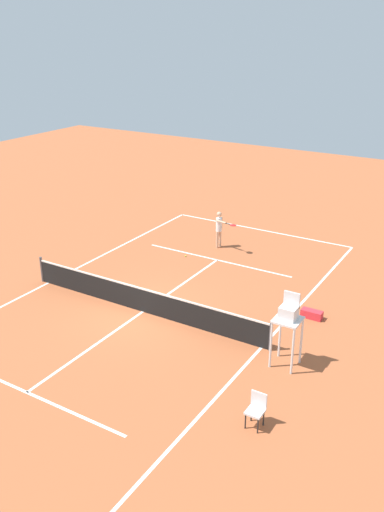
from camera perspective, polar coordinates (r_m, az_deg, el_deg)
The scene contains 8 objects.
ground_plane at distance 20.39m, azimuth -5.09°, elevation -5.74°, with size 60.00×60.00×0.00m, color #AD5933.
court_lines at distance 20.39m, azimuth -5.09°, elevation -5.73°, with size 9.59×20.64×0.01m.
tennis_net at distance 20.16m, azimuth -5.13°, elevation -4.50°, with size 10.19×0.10×1.07m.
player_serving at distance 25.74m, azimuth 2.87°, elevation 3.06°, with size 1.25×0.78×1.75m.
tennis_ball at distance 25.01m, azimuth -0.68°, elevation 0.00°, with size 0.07×0.07×0.07m, color #CCE033.
umpire_chair at distance 16.80m, azimuth 9.91°, elevation -6.40°, with size 0.80×0.80×2.41m.
courtside_chair_near at distance 14.89m, azimuth 6.66°, elevation -15.37°, with size 0.44×0.46×0.95m.
equipment_bag at distance 20.29m, azimuth 12.26°, elevation -5.89°, with size 0.76×0.32×0.30m, color red.
Camera 1 is at (-10.78, 14.35, 9.67)m, focal length 38.72 mm.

